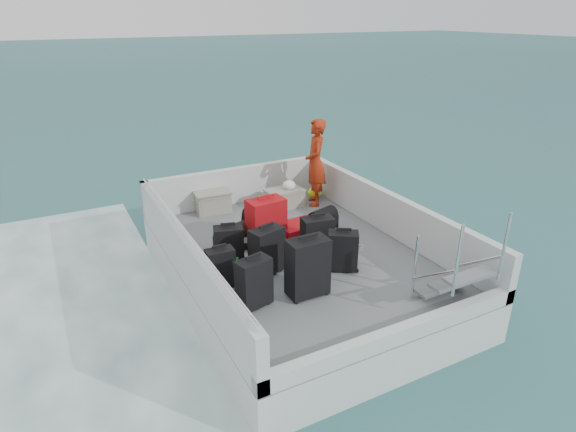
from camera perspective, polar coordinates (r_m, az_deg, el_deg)
name	(u,v)px	position (r m, az deg, el deg)	size (l,w,h in m)	color
ground	(297,287)	(7.77, 1.03, -8.46)	(160.00, 160.00, 0.00)	#15444C
ferry_hull	(297,271)	(7.61, 1.04, -6.54)	(3.60, 5.00, 0.60)	silver
deck	(297,254)	(7.46, 1.06, -4.47)	(3.30, 4.70, 0.02)	slate
deck_fittings	(328,235)	(7.21, 4.73, -2.22)	(3.60, 5.00, 0.90)	#BABFBF
suitcase_0	(254,283)	(6.05, -4.05, -7.97)	(0.43, 0.24, 0.66)	black
suitcase_1	(221,268)	(6.52, -7.98, -6.16)	(0.37, 0.21, 0.56)	black
suitcase_2	(229,246)	(7.05, -7.01, -3.57)	(0.41, 0.25, 0.60)	black
suitcase_3	(308,268)	(6.23, 2.35, -6.17)	(0.53, 0.31, 0.80)	black
suitcase_4	(267,251)	(6.77, -2.53, -4.19)	(0.47, 0.28, 0.69)	black
suitcase_5	(266,223)	(7.52, -2.60, -0.84)	(0.57, 0.34, 0.79)	#B30D15
suitcase_6	(343,251)	(6.91, 6.50, -4.18)	(0.42, 0.25, 0.59)	black
suitcase_7	(317,238)	(7.21, 3.48, -2.60)	(0.46, 0.26, 0.65)	black
suitcase_8	(300,231)	(7.85, 1.44, -1.78)	(0.47, 0.72, 0.28)	#B30D15
duffel_0	(232,241)	(7.52, -6.62, -2.97)	(0.53, 0.30, 0.32)	black
duffel_1	(257,224)	(8.07, -3.67, -0.96)	(0.47, 0.30, 0.32)	black
duffel_2	(323,223)	(8.11, 4.15, -0.84)	(0.46, 0.30, 0.32)	black
crate_0	(213,202)	(9.02, -8.93, 1.64)	(0.62, 0.42, 0.37)	gray
crate_1	(213,204)	(9.00, -8.89, 1.46)	(0.54, 0.38, 0.33)	gray
crate_2	(289,199)	(9.16, 0.13, 2.06)	(0.51, 0.35, 0.31)	gray
crate_3	(282,199)	(9.09, -0.74, 1.99)	(0.55, 0.38, 0.33)	gray
yellow_bag	(314,193)	(9.61, 3.13, 2.79)	(0.28, 0.26, 0.22)	yellow
white_bag	(289,187)	(9.07, 0.13, 3.50)	(0.24, 0.24, 0.18)	white
passenger	(316,163)	(9.09, 3.28, 6.33)	(0.61, 0.39, 1.65)	red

